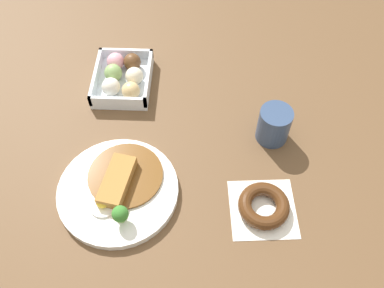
# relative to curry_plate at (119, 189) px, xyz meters

# --- Properties ---
(ground_plane) EXTENTS (1.60, 1.60, 0.00)m
(ground_plane) POSITION_rel_curry_plate_xyz_m (0.12, -0.08, -0.01)
(ground_plane) COLOR brown
(curry_plate) EXTENTS (0.26, 0.26, 0.06)m
(curry_plate) POSITION_rel_curry_plate_xyz_m (0.00, 0.00, 0.00)
(curry_plate) COLOR white
(curry_plate) RESTS_ON ground_plane
(donut_box) EXTENTS (0.18, 0.14, 0.06)m
(donut_box) POSITION_rel_curry_plate_xyz_m (0.32, 0.03, 0.01)
(donut_box) COLOR silver
(donut_box) RESTS_ON ground_plane
(chocolate_ring_donut) EXTENTS (0.15, 0.15, 0.03)m
(chocolate_ring_donut) POSITION_rel_curry_plate_xyz_m (-0.03, -0.31, 0.00)
(chocolate_ring_donut) COLOR white
(chocolate_ring_donut) RESTS_ON ground_plane
(coffee_mug) EXTENTS (0.08, 0.08, 0.09)m
(coffee_mug) POSITION_rel_curry_plate_xyz_m (0.16, -0.34, 0.03)
(coffee_mug) COLOR #33476B
(coffee_mug) RESTS_ON ground_plane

